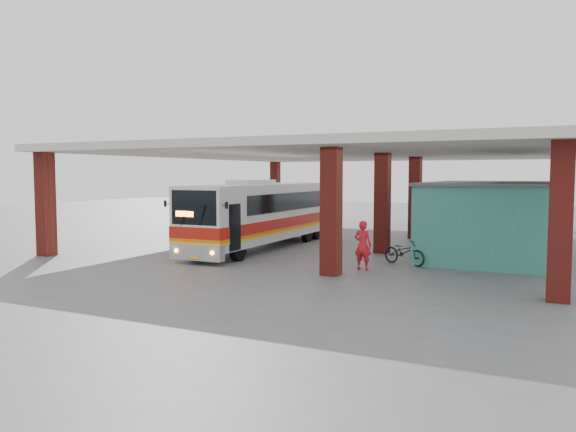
% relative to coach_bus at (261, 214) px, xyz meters
% --- Properties ---
extents(ground, '(90.00, 90.00, 0.00)m').
position_rel_coach_bus_xyz_m(ground, '(2.47, -2.00, -1.58)').
color(ground, '#515154').
rests_on(ground, ground).
extents(brick_columns, '(20.10, 21.60, 4.35)m').
position_rel_coach_bus_xyz_m(brick_columns, '(3.90, 3.00, 0.59)').
color(brick_columns, maroon).
rests_on(brick_columns, ground).
extents(canopy_roof, '(21.00, 23.00, 0.30)m').
position_rel_coach_bus_xyz_m(canopy_roof, '(2.97, 4.50, 2.92)').
color(canopy_roof, beige).
rests_on(canopy_roof, brick_columns).
extents(shop_building, '(5.20, 8.20, 3.11)m').
position_rel_coach_bus_xyz_m(shop_building, '(9.96, 2.00, -0.02)').
color(shop_building, '#307A68').
rests_on(shop_building, ground).
extents(coach_bus, '(2.48, 10.97, 3.18)m').
position_rel_coach_bus_xyz_m(coach_bus, '(0.00, 0.00, 0.00)').
color(coach_bus, silver).
rests_on(coach_bus, ground).
extents(motorcycle, '(1.99, 1.37, 0.99)m').
position_rel_coach_bus_xyz_m(motorcycle, '(7.17, -1.75, -1.09)').
color(motorcycle, black).
rests_on(motorcycle, ground).
extents(pedestrian, '(0.68, 0.47, 1.78)m').
position_rel_coach_bus_xyz_m(pedestrian, '(6.10, -3.50, -0.69)').
color(pedestrian, red).
rests_on(pedestrian, ground).
extents(red_chair, '(0.59, 0.59, 0.85)m').
position_rel_coach_bus_xyz_m(red_chair, '(7.56, 4.60, -1.19)').
color(red_chair, '#AD121B').
rests_on(red_chair, ground).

